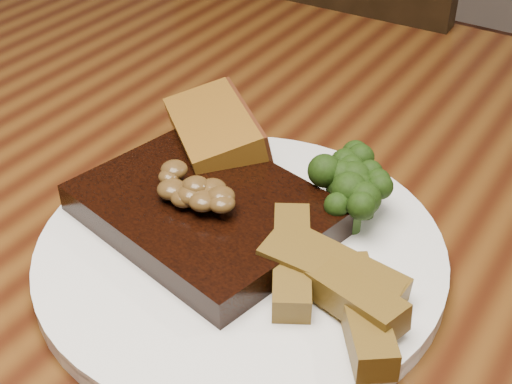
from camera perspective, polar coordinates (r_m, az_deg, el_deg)
dining_table at (r=0.64m, az=1.23°, el=-8.46°), size 1.60×0.90×0.75m
chair_far at (r=1.20m, az=5.72°, el=4.31°), size 0.42×0.42×0.86m
plate at (r=0.53m, az=-1.22°, el=-5.02°), size 0.36×0.36×0.01m
steak at (r=0.54m, az=-4.09°, el=-1.51°), size 0.20×0.17×0.03m
steak_bone at (r=0.50m, az=-8.24°, el=-5.55°), size 0.14×0.04×0.02m
mushroom_pile at (r=0.52m, az=-5.05°, el=0.60°), size 0.06×0.06×0.03m
garlic_bread at (r=0.61m, az=-3.38°, el=3.49°), size 0.12×0.11×0.02m
potato_wedges at (r=0.48m, az=3.78°, el=-7.38°), size 0.13×0.13×0.02m
broccoli_cluster at (r=0.55m, az=6.62°, el=0.15°), size 0.07×0.07×0.04m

